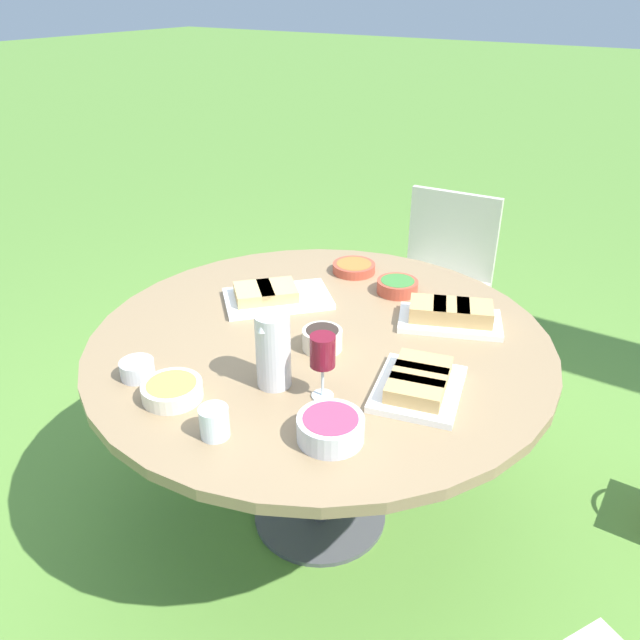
% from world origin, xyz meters
% --- Properties ---
extents(ground_plane, '(40.00, 40.00, 0.00)m').
position_xyz_m(ground_plane, '(0.00, 0.00, 0.00)').
color(ground_plane, '#5B8C38').
extents(dining_table, '(1.46, 1.46, 0.77)m').
position_xyz_m(dining_table, '(0.00, 0.00, 0.68)').
color(dining_table, '#4C4C51').
rests_on(dining_table, ground_plane).
extents(chair_near_right, '(0.45, 0.47, 0.89)m').
position_xyz_m(chair_near_right, '(-1.21, -0.09, 0.52)').
color(chair_near_right, beige).
rests_on(chair_near_right, ground_plane).
extents(water_pitcher, '(0.10, 0.10, 0.22)m').
position_xyz_m(water_pitcher, '(0.29, 0.04, 0.88)').
color(water_pitcher, silver).
rests_on(water_pitcher, dining_table).
extents(wine_glass, '(0.07, 0.07, 0.19)m').
position_xyz_m(wine_glass, '(0.27, 0.18, 0.91)').
color(wine_glass, silver).
rests_on(wine_glass, dining_table).
extents(platter_bread_main, '(0.30, 0.38, 0.07)m').
position_xyz_m(platter_bread_main, '(-0.30, 0.31, 0.81)').
color(platter_bread_main, white).
rests_on(platter_bread_main, dining_table).
extents(platter_charcuterie, '(0.42, 0.41, 0.06)m').
position_xyz_m(platter_charcuterie, '(-0.11, -0.27, 0.80)').
color(platter_charcuterie, white).
rests_on(platter_charcuterie, dining_table).
extents(platter_sandwich_side, '(0.33, 0.29, 0.06)m').
position_xyz_m(platter_sandwich_side, '(0.10, 0.39, 0.80)').
color(platter_sandwich_side, white).
rests_on(platter_sandwich_side, dining_table).
extents(bowl_fries, '(0.16, 0.16, 0.05)m').
position_xyz_m(bowl_fries, '(0.49, -0.15, 0.80)').
color(bowl_fries, beige).
rests_on(bowl_fries, dining_table).
extents(bowl_salad, '(0.15, 0.15, 0.05)m').
position_xyz_m(bowl_salad, '(-0.42, 0.06, 0.80)').
color(bowl_salad, '#B74733').
rests_on(bowl_salad, dining_table).
extents(bowl_olives, '(0.12, 0.12, 0.07)m').
position_xyz_m(bowl_olives, '(0.06, 0.05, 0.81)').
color(bowl_olives, beige).
rests_on(bowl_olives, dining_table).
extents(bowl_dip_red, '(0.17, 0.17, 0.06)m').
position_xyz_m(bowl_dip_red, '(0.40, 0.30, 0.81)').
color(bowl_dip_red, silver).
rests_on(bowl_dip_red, dining_table).
extents(bowl_dip_cream, '(0.10, 0.10, 0.05)m').
position_xyz_m(bowl_dip_cream, '(0.48, -0.31, 0.80)').
color(bowl_dip_cream, silver).
rests_on(bowl_dip_cream, dining_table).
extents(bowl_roasted_veg, '(0.16, 0.16, 0.04)m').
position_xyz_m(bowl_roasted_veg, '(-0.49, -0.17, 0.79)').
color(bowl_roasted_veg, '#B74733').
rests_on(bowl_roasted_veg, dining_table).
extents(cup_water_near, '(0.07, 0.07, 0.08)m').
position_xyz_m(cup_water_near, '(0.55, 0.05, 0.82)').
color(cup_water_near, silver).
rests_on(cup_water_near, dining_table).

